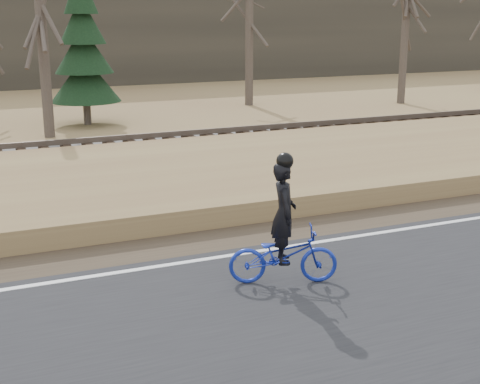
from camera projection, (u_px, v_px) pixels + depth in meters
name	position (u px, v px, depth m)	size (l,w,h in m)	color
ground	(424.00, 233.00, 12.96)	(120.00, 120.00, 0.00)	olive
edge_line	(418.00, 227.00, 13.12)	(120.00, 0.12, 0.01)	silver
shoulder	(388.00, 215.00, 14.01)	(120.00, 1.60, 0.04)	#473A2B
embankment	(317.00, 175.00, 16.62)	(120.00, 5.00, 0.44)	olive
ballast	(254.00, 147.00, 19.99)	(120.00, 3.00, 0.45)	slate
railroad	(254.00, 137.00, 19.91)	(120.00, 2.40, 0.29)	black
treeline_backdrop	(98.00, 31.00, 38.76)	(120.00, 4.00, 6.00)	#383328
cyclist	(283.00, 243.00, 10.30)	(1.79, 1.13, 2.08)	#152796
bare_tree_near_left	(42.00, 29.00, 21.81)	(0.36, 0.36, 7.18)	#4B4037
bare_tree_center	(249.00, 21.00, 29.43)	(0.36, 0.36, 7.41)	#4B4037
bare_tree_right	(405.00, 31.00, 30.16)	(0.36, 0.36, 6.54)	#4B4037
conifer	(84.00, 51.00, 24.57)	(2.60, 2.60, 5.73)	#4B4037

